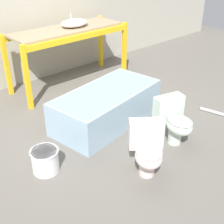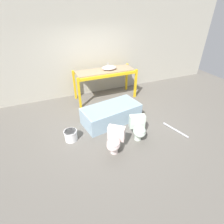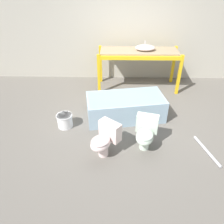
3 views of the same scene
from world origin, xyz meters
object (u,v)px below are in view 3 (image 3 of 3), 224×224
object	(u,v)px
bathtub_main	(125,106)
sink_basin	(145,48)
toilet_far	(105,139)
bucket_white	(65,120)
toilet_near	(146,132)

from	to	relation	value
bathtub_main	sink_basin	bearing A→B (deg)	60.58
toilet_far	bucket_white	xyz separation A→B (m)	(-0.87, 0.78, -0.18)
sink_basin	toilet_far	bearing A→B (deg)	-109.13
sink_basin	toilet_near	bearing A→B (deg)	-94.31
bathtub_main	bucket_white	world-z (taller)	bathtub_main
toilet_near	toilet_far	xyz separation A→B (m)	(-0.72, -0.20, 0.00)
toilet_near	bucket_white	world-z (taller)	toilet_near
bathtub_main	toilet_far	world-z (taller)	toilet_far
toilet_far	bucket_white	size ratio (longest dim) A/B	1.92
toilet_near	bucket_white	size ratio (longest dim) A/B	1.83
toilet_far	toilet_near	bearing A→B (deg)	53.60
toilet_near	bucket_white	distance (m)	1.70
sink_basin	toilet_far	xyz separation A→B (m)	(-0.90, -2.60, -0.78)
sink_basin	bathtub_main	world-z (taller)	sink_basin
sink_basin	toilet_near	distance (m)	2.53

